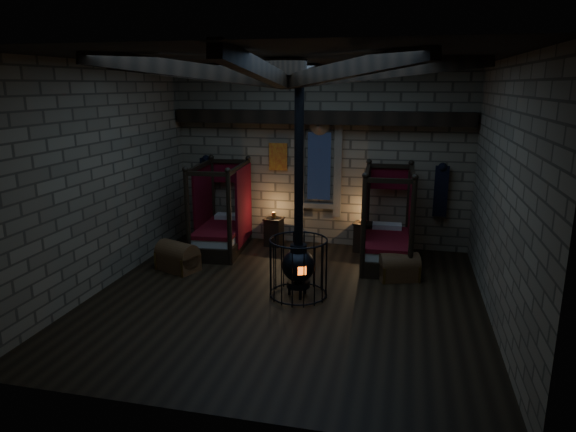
% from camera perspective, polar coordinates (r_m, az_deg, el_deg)
% --- Properties ---
extents(room, '(7.02, 7.02, 4.29)m').
position_cam_1_polar(room, '(8.76, -0.15, 14.17)').
color(room, black).
rests_on(room, ground).
extents(bed_left, '(1.16, 2.00, 2.02)m').
position_cam_1_polar(bed_left, '(12.09, -7.35, -1.45)').
color(bed_left, black).
rests_on(bed_left, ground).
extents(bed_right, '(1.11, 2.00, 2.05)m').
position_cam_1_polar(bed_right, '(11.31, 10.89, -2.69)').
color(bed_right, black).
rests_on(bed_right, ground).
extents(trunk_left, '(0.99, 0.82, 0.62)m').
position_cam_1_polar(trunk_left, '(10.99, -12.18, -4.51)').
color(trunk_left, '#56351B').
rests_on(trunk_left, ground).
extents(trunk_right, '(0.88, 0.70, 0.56)m').
position_cam_1_polar(trunk_right, '(10.48, 12.19, -5.62)').
color(trunk_right, '#56351B').
rests_on(trunk_right, ground).
extents(nightstand_left, '(0.47, 0.45, 0.83)m').
position_cam_1_polar(nightstand_left, '(12.35, -1.58, -1.72)').
color(nightstand_left, black).
rests_on(nightstand_left, ground).
extents(nightstand_right, '(0.49, 0.48, 0.75)m').
position_cam_1_polar(nightstand_right, '(12.03, 8.38, -2.30)').
color(nightstand_right, black).
rests_on(nightstand_right, ground).
extents(stove, '(1.07, 1.07, 4.05)m').
position_cam_1_polar(stove, '(9.34, 1.17, -5.20)').
color(stove, black).
rests_on(stove, ground).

